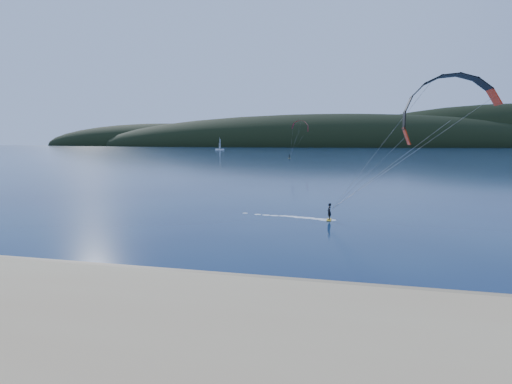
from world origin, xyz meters
TOP-DOWN VIEW (x-y plane):
  - ground at (0.00, 0.00)m, footprint 1800.00×1800.00m
  - wet_sand at (0.00, 4.50)m, footprint 220.00×2.50m
  - headland at (0.63, 745.28)m, footprint 1200.00×310.00m
  - kitesurfer_near at (19.19, 21.00)m, footprint 26.04×9.02m
  - kitesurfer_far at (-17.33, 194.43)m, footprint 11.02×4.73m
  - sailboat at (-126.77, 393.53)m, footprint 9.12×5.80m

SIDE VIEW (x-z plane):
  - ground at x=0.00m, z-range 0.00..0.00m
  - headland at x=0.63m, z-range -70.00..70.00m
  - wet_sand at x=0.00m, z-range 0.00..0.10m
  - sailboat at x=-126.77m, z-range -5.48..7.37m
  - kitesurfer_near at x=19.19m, z-range 2.32..18.19m
  - kitesurfer_far at x=-17.33m, z-range 6.01..23.87m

